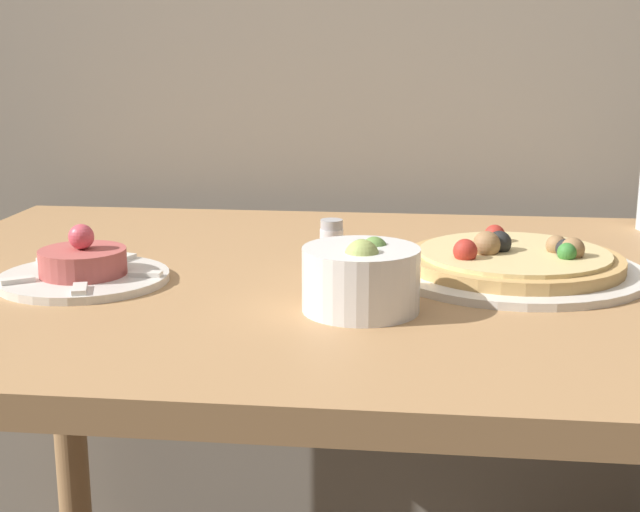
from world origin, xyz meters
name	(u,v)px	position (x,y,z in m)	size (l,w,h in m)	color
dining_table	(348,349)	(0.00, 0.43, 0.65)	(1.22, 0.86, 0.75)	#AD7F51
pizza_plate	(514,263)	(0.21, 0.46, 0.77)	(0.33, 0.33, 0.06)	silver
tartare_plate	(83,270)	(-0.32, 0.36, 0.77)	(0.21, 0.21, 0.07)	silver
small_bowl	(361,277)	(0.03, 0.28, 0.79)	(0.13, 0.13, 0.09)	white
salt_shaker	(332,248)	(-0.02, 0.43, 0.79)	(0.03, 0.03, 0.07)	silver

